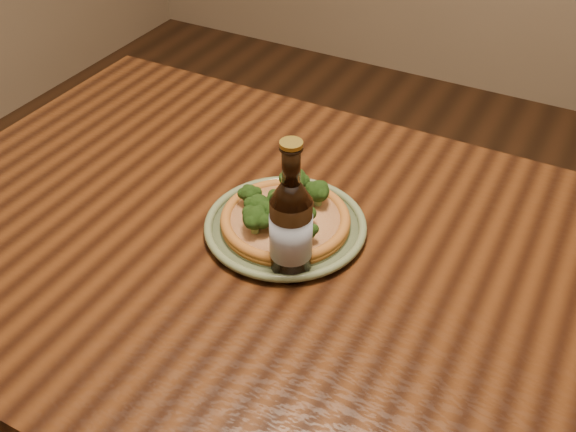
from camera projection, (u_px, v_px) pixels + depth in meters
The scene contains 4 objects.
table at pixel (348, 314), 1.10m from camera, with size 1.60×0.90×0.75m.
plate at pixel (285, 226), 1.12m from camera, with size 0.27×0.27×0.02m.
pizza at pixel (285, 216), 1.10m from camera, with size 0.21×0.21×0.07m.
beer_bottle at pixel (291, 227), 0.99m from camera, with size 0.06×0.06×0.24m.
Camera 1 is at (0.27, -0.62, 1.47)m, focal length 42.00 mm.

